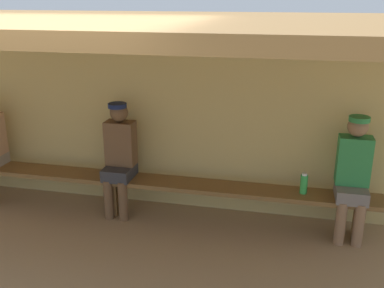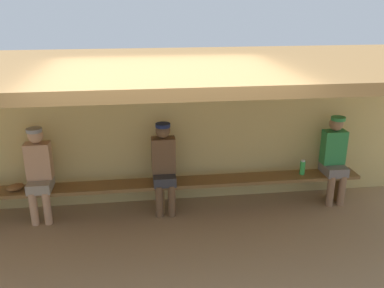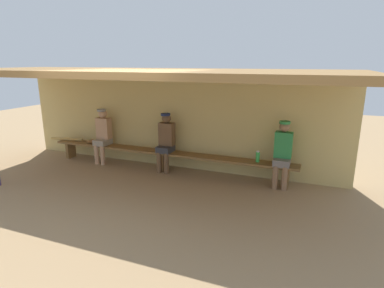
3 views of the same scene
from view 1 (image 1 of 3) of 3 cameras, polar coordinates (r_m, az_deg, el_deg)
name	(u,v)px [view 1 (image 1 of 3)]	position (r m, az deg, el deg)	size (l,w,h in m)	color
back_wall	(128,115)	(5.55, -8.25, 3.76)	(8.00, 0.20, 2.20)	tan
dugout_roof	(69,24)	(4.19, -15.46, 14.59)	(8.00, 2.80, 0.12)	olive
bench	(117,182)	(5.39, -9.58, -4.82)	(6.00, 0.36, 0.46)	brown
player_rightmost	(353,173)	(4.93, 19.91, -3.45)	(0.34, 0.42, 1.34)	slate
player_leftmost	(119,154)	(5.24, -9.27, -1.26)	(0.34, 0.42, 1.34)	#333338
water_bottle_clear	(304,184)	(4.96, 14.11, -4.95)	(0.08, 0.08, 0.23)	green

